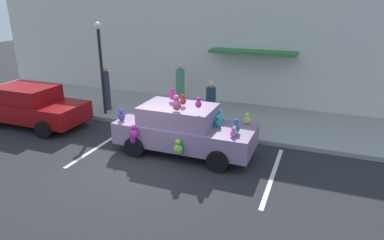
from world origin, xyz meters
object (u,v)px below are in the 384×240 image
Objects in this scene: parked_sedan_behind at (32,106)px; pedestrian_near_shopfront at (211,105)px; teddy_bear_on_sidewalk at (185,114)px; pedestrian_walking_past at (180,86)px; plush_covered_car at (183,129)px; street_lamp_post at (101,59)px; pedestrian_by_lamp at (106,89)px.

pedestrian_near_shopfront is (6.53, 2.10, 0.15)m from parked_sedan_behind.
pedestrian_near_shopfront is at bearing -5.41° from teddy_bear_on_sidewalk.
teddy_bear_on_sidewalk is 0.33× the size of pedestrian_walking_past.
plush_covered_car reaches higher than pedestrian_walking_past.
pedestrian_walking_past is (-1.05, 1.94, 0.56)m from teddy_bear_on_sidewalk.
plush_covered_car is at bearing -68.91° from teddy_bear_on_sidewalk.
pedestrian_walking_past reaches higher than teddy_bear_on_sidewalk.
pedestrian_by_lamp is at bearing 113.83° from street_lamp_post.
plush_covered_car is at bearing -65.49° from pedestrian_walking_past.
plush_covered_car reaches higher than teddy_bear_on_sidewalk.
plush_covered_car reaches higher than pedestrian_near_shopfront.
street_lamp_post is at bearing 42.72° from parked_sedan_behind.
pedestrian_near_shopfront is (4.52, 0.24, -1.47)m from street_lamp_post.
parked_sedan_behind is 2.47× the size of pedestrian_near_shopfront.
plush_covered_car is 1.18× the size of street_lamp_post.
plush_covered_car is 2.27m from pedestrian_near_shopfront.
street_lamp_post reaches higher than teddy_bear_on_sidewalk.
parked_sedan_behind is at bearing -127.35° from pedestrian_by_lamp.
teddy_bear_on_sidewalk is 4.01m from street_lamp_post.
street_lamp_post reaches higher than pedestrian_near_shopfront.
pedestrian_by_lamp is at bearing 177.71° from teddy_bear_on_sidewalk.
pedestrian_by_lamp reaches higher than parked_sedan_behind.
pedestrian_near_shopfront is (1.05, -0.10, 0.51)m from teddy_bear_on_sidewalk.
parked_sedan_behind is 2.25× the size of pedestrian_by_lamp.
pedestrian_by_lamp is at bearing -145.68° from pedestrian_walking_past.
parked_sedan_behind is at bearing -137.28° from street_lamp_post.
teddy_bear_on_sidewalk is at bearing 5.68° from street_lamp_post.
teddy_bear_on_sidewalk is 0.16× the size of street_lamp_post.
parked_sedan_behind is at bearing -158.10° from teddy_bear_on_sidewalk.
teddy_bear_on_sidewalk is at bearing -61.56° from pedestrian_walking_past.
pedestrian_by_lamp reaches higher than pedestrian_walking_past.
pedestrian_by_lamp is at bearing 177.01° from pedestrian_near_shopfront.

